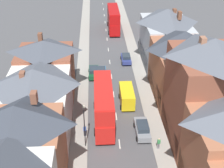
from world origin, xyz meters
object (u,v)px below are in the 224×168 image
double_decker_bus_lead (103,104)px  street_lamp (84,125)px  car_near_blue (101,72)px  pedestrian_mid_left (159,143)px  pedestrian_mid_right (85,130)px  car_near_silver (126,58)px  car_parked_left_a (142,129)px  car_parked_right_a (94,72)px  delivery_van (127,96)px  double_decker_bus_mid_street (113,19)px

double_decker_bus_lead → street_lamp: 5.58m
car_near_blue → pedestrian_mid_left: pedestrian_mid_left is taller
pedestrian_mid_left → pedestrian_mid_right: size_ratio=1.00×
car_near_silver → car_parked_left_a: bearing=-90.0°
car_near_silver → car_parked_right_a: bearing=-139.2°
car_parked_right_a → delivery_van: (4.90, -9.13, 0.52)m
pedestrian_mid_right → street_lamp: (0.09, -1.80, 2.21)m
car_near_blue → car_near_silver: bearing=49.5°
double_decker_bus_lead → car_parked_right_a: double_decker_bus_lead is taller
car_parked_left_a → pedestrian_mid_left: 3.52m
double_decker_bus_lead → pedestrian_mid_left: bearing=-44.0°
car_parked_left_a → car_near_silver: bearing=90.0°
double_decker_bus_mid_street → car_parked_right_a: (-4.89, -23.40, -2.00)m
car_near_silver → car_parked_left_a: (0.00, -21.90, 0.03)m
double_decker_bus_lead → car_parked_left_a: bearing=-32.1°
car_near_silver → delivery_van: (-1.30, -14.48, 0.54)m
delivery_van → pedestrian_mid_right: delivery_van is taller
car_near_silver → car_parked_right_a: car_parked_right_a is taller
double_decker_bus_mid_street → delivery_van: (0.01, -32.52, -1.48)m
street_lamp → car_near_silver: bearing=72.9°
car_near_blue → delivery_van: (3.60, -8.75, 0.50)m
double_decker_bus_mid_street → car_near_silver: size_ratio=2.58×
double_decker_bus_lead → double_decker_bus_mid_street: bearing=84.4°
car_near_blue → car_near_silver: car_near_blue is taller
car_parked_left_a → street_lamp: (-7.35, -1.93, 2.41)m
pedestrian_mid_right → double_decker_bus_lead: bearing=51.7°
double_decker_bus_lead → pedestrian_mid_right: (-2.53, -3.20, -1.78)m
delivery_van → pedestrian_mid_left: delivery_van is taller
double_decker_bus_lead → pedestrian_mid_left: double_decker_bus_lead is taller
delivery_van → street_lamp: 11.30m
car_near_silver → pedestrian_mid_right: pedestrian_mid_right is taller
street_lamp → car_near_blue: bearing=82.3°
car_near_silver → car_parked_left_a: 21.90m
car_near_blue → pedestrian_mid_right: 16.50m
double_decker_bus_lead → car_parked_right_a: 13.69m
double_decker_bus_lead → double_decker_bus_mid_street: size_ratio=1.00×
car_near_blue → car_parked_right_a: car_near_blue is taller
car_near_silver → pedestrian_mid_right: 23.26m
pedestrian_mid_right → car_near_silver: bearing=71.3°
car_near_silver → pedestrian_mid_left: pedestrian_mid_left is taller
delivery_van → car_parked_right_a: bearing=118.2°
pedestrian_mid_left → street_lamp: bearing=172.2°
car_near_silver → pedestrian_mid_right: bearing=-108.7°
street_lamp → pedestrian_mid_right: bearing=92.8°
car_near_blue → double_decker_bus_mid_street: bearing=81.4°
car_near_blue → delivery_van: 9.47m
car_parked_left_a → pedestrian_mid_right: pedestrian_mid_right is taller
car_near_silver → pedestrian_mid_right: size_ratio=2.60×
car_parked_right_a → street_lamp: 18.68m
delivery_van → street_lamp: size_ratio=0.95×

